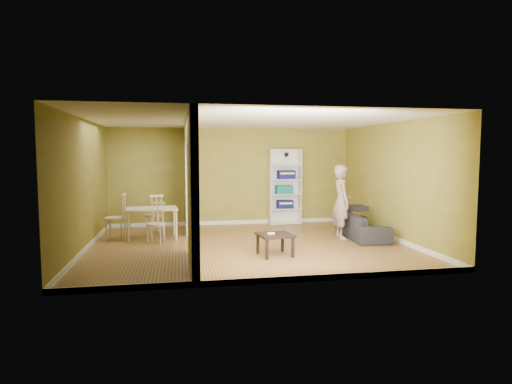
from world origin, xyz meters
The scene contains 15 objects.
room_shell centered at (0.00, 0.00, 1.30)m, with size 6.50×6.50×6.50m.
partition centered at (-1.20, 0.00, 1.30)m, with size 0.22×5.50×2.60m, color olive, non-canonical shape.
wall_speaker centered at (1.50, 2.69, 1.90)m, with size 0.10×0.10×0.10m, color black.
sofa centered at (2.70, 0.32, 0.36)m, with size 0.81×1.89×0.72m, color #28282E.
person centered at (2.17, 0.30, 0.98)m, with size 0.56×0.71×1.96m, color slate.
bookshelf centered at (1.43, 2.61, 1.03)m, with size 0.86×0.38×2.05m.
paper_box_navy_a centered at (1.43, 2.56, 0.54)m, with size 0.43×0.28×0.22m, color navy.
paper_box_teal centered at (1.40, 2.56, 0.95)m, with size 0.45×0.29×0.23m, color #196F57.
paper_box_navy_b centered at (1.46, 2.56, 1.35)m, with size 0.46×0.30×0.23m, color navy.
coffee_table centered at (0.34, -1.02, 0.35)m, with size 0.62×0.62×0.41m.
game_controller centered at (0.27, -1.01, 0.42)m, with size 0.14×0.04×0.03m, color white.
dining_table centered at (-2.04, 1.09, 0.62)m, with size 1.12×0.75×0.70m.
chair_left centered at (-2.82, 1.04, 0.52)m, with size 0.48×0.48×1.05m, color tan, non-canonical shape.
chair_near centered at (-1.93, 0.54, 0.44)m, with size 0.40×0.40×0.88m, color tan, non-canonical shape.
chair_far centered at (-2.01, 1.69, 0.48)m, with size 0.44×0.44×0.96m, color tan, non-canonical shape.
Camera 1 is at (-1.42, -8.77, 1.90)m, focal length 30.00 mm.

